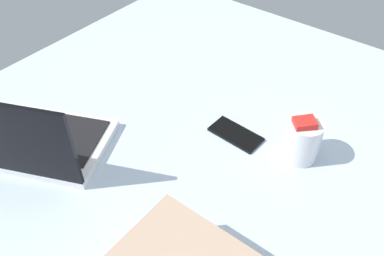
{
  "coord_description": "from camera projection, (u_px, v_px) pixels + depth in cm",
  "views": [
    {
      "loc": [
        -24.3,
        64.51,
        92.43
      ],
      "look_at": [
        20.65,
        6.57,
        24.0
      ],
      "focal_mm": 37.47,
      "sensor_mm": 36.0,
      "label": 1
    }
  ],
  "objects": [
    {
      "name": "snack_cup",
      "position": [
        302.0,
        139.0,
        0.98
      ],
      "size": [
        9.0,
        9.54,
        12.74
      ],
      "color": "silver",
      "rests_on": "bed_mattress"
    },
    {
      "name": "laptop",
      "position": [
        34.0,
        140.0,
        0.99
      ],
      "size": [
        39.54,
        34.55,
        23.0
      ],
      "rotation": [
        0.0,
        0.0,
        0.42
      ],
      "color": "silver",
      "rests_on": "bed_mattress"
    },
    {
      "name": "cell_phone",
      "position": [
        236.0,
        134.0,
        1.07
      ],
      "size": [
        14.32,
        7.48,
        0.8
      ],
      "primitive_type": "cube",
      "rotation": [
        0.0,
        0.0,
        4.66
      ],
      "color": "black",
      "rests_on": "bed_mattress"
    },
    {
      "name": "bed_mattress",
      "position": [
        269.0,
        189.0,
        1.05
      ],
      "size": [
        180.0,
        140.0,
        18.0
      ],
      "primitive_type": "cube",
      "color": "silver",
      "rests_on": "ground"
    }
  ]
}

